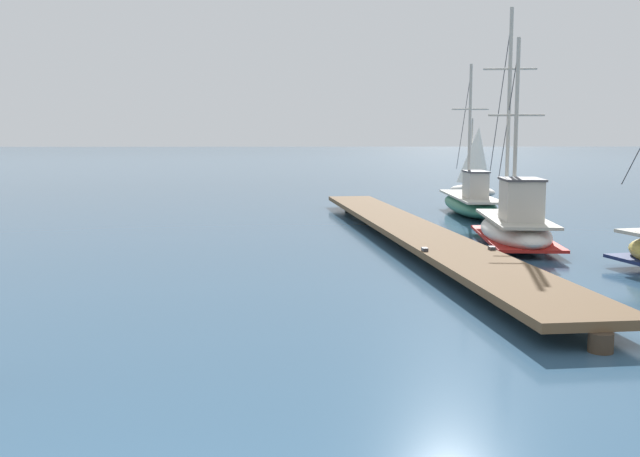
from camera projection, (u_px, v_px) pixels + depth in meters
name	position (u px, v px, depth m)	size (l,w,h in m)	color
floating_dock	(411.00, 230.00, 21.73)	(3.75, 22.64, 0.53)	brown
fishing_boat_0	(515.00, 225.00, 21.00)	(2.29, 7.35, 6.81)	silver
fishing_boat_1	(470.00, 202.00, 29.21)	(1.86, 7.02, 5.85)	#337556
distant_sailboat	(475.00, 163.00, 37.41)	(2.55, 3.50, 3.94)	silver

